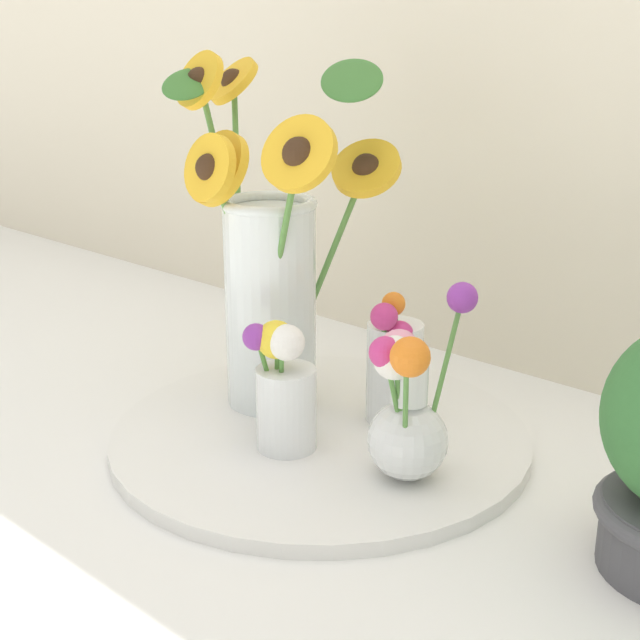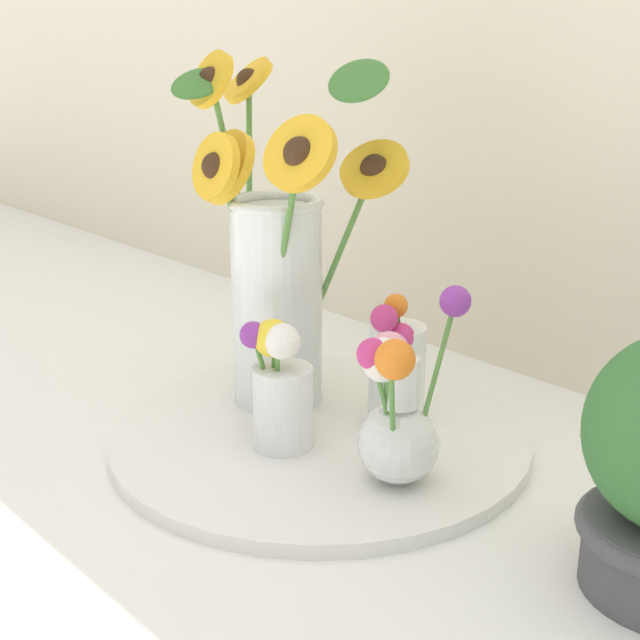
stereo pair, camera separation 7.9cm
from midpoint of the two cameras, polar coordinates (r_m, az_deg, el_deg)
ground_plane at (r=0.96m, az=-5.08°, el=-8.95°), size 6.00×6.00×0.00m
serving_tray at (r=1.00m, az=-2.30°, el=-7.48°), size 0.46×0.46×0.02m
mason_jar_sunflowers at (r=1.02m, az=-5.44°, el=3.41°), size 0.29×0.23×0.41m
vase_small_center at (r=0.93m, az=-4.78°, el=-4.52°), size 0.07×0.07×0.14m
vase_bulb_right at (r=0.86m, az=2.97°, el=-5.76°), size 0.09×0.12×0.20m
vase_small_back at (r=0.99m, az=2.49°, el=-2.93°), size 0.06×0.08×0.15m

